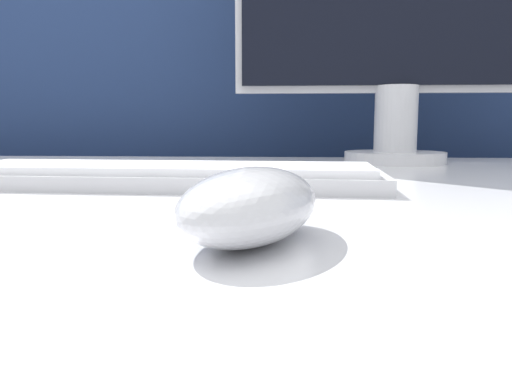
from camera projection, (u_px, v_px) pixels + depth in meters
name	position (u px, v px, depth m)	size (l,w,h in m)	color
partition_panel	(249.00, 156.00, 1.18)	(5.00, 0.03, 1.39)	navy
computer_mouse_near	(251.00, 205.00, 0.28)	(0.10, 0.14, 0.04)	silver
keyboard	(166.00, 176.00, 0.53)	(0.46, 0.15, 0.02)	silver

